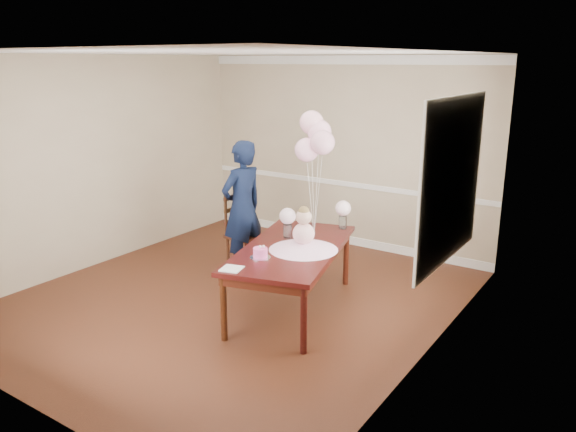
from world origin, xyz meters
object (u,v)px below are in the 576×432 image
at_px(woman, 242,208).
at_px(dining_chair_seat, 247,235).
at_px(dining_table_top, 292,249).
at_px(birthday_cake, 260,253).

bearing_deg(woman, dining_chair_seat, -152.20).
xyz_separation_m(dining_table_top, dining_chair_seat, (-1.18, 0.74, -0.25)).
xyz_separation_m(dining_table_top, woman, (-1.14, 0.60, 0.15)).
bearing_deg(dining_chair_seat, dining_table_top, -28.75).
height_order(birthday_cake, woman, woman).
relative_size(dining_chair_seat, woman, 0.26).
bearing_deg(dining_table_top, dining_chair_seat, 132.65).
height_order(dining_table_top, woman, woman).
xyz_separation_m(birthday_cake, woman, (-1.07, 1.06, 0.07)).
bearing_deg(woman, birthday_cake, 55.68).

